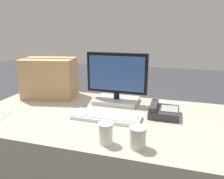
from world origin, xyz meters
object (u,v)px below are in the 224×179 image
(keyboard, at_px, (106,117))
(cardboard_box, at_px, (50,78))
(desk_phone, at_px, (163,111))
(spoon, at_px, (4,117))
(monitor, at_px, (117,83))
(paper_cup_left, at_px, (106,133))
(paper_cup_right, at_px, (138,137))

(keyboard, bearing_deg, cardboard_box, 153.12)
(desk_phone, bearing_deg, spoon, -161.73)
(monitor, height_order, cardboard_box, monitor)
(paper_cup_left, distance_m, paper_cup_right, 0.16)
(desk_phone, height_order, paper_cup_left, paper_cup_left)
(keyboard, bearing_deg, monitor, 94.06)
(paper_cup_left, distance_m, cardboard_box, 0.92)
(desk_phone, xyz_separation_m, paper_cup_right, (-0.09, -0.44, 0.02))
(spoon, xyz_separation_m, cardboard_box, (0.06, 0.48, 0.16))
(keyboard, distance_m, desk_phone, 0.38)
(monitor, relative_size, spoon, 2.69)
(paper_cup_left, height_order, spoon, paper_cup_left)
(paper_cup_left, xyz_separation_m, spoon, (-0.74, 0.13, -0.05))
(keyboard, bearing_deg, paper_cup_right, -48.27)
(paper_cup_left, bearing_deg, monitor, 100.19)
(desk_phone, height_order, spoon, desk_phone)
(desk_phone, xyz_separation_m, cardboard_box, (-0.94, 0.16, 0.13))
(monitor, bearing_deg, keyboard, -86.55)
(paper_cup_right, bearing_deg, paper_cup_left, -178.34)
(monitor, xyz_separation_m, paper_cup_right, (0.27, -0.61, -0.10))
(paper_cup_right, xyz_separation_m, cardboard_box, (-0.85, 0.60, 0.11))
(monitor, relative_size, cardboard_box, 1.02)
(spoon, relative_size, cardboard_box, 0.38)
(monitor, bearing_deg, spoon, -142.42)
(paper_cup_left, bearing_deg, spoon, 170.40)
(spoon, bearing_deg, cardboard_box, 159.00)
(keyboard, height_order, paper_cup_left, paper_cup_left)
(paper_cup_left, height_order, cardboard_box, cardboard_box)
(keyboard, height_order, paper_cup_right, paper_cup_right)
(paper_cup_left, bearing_deg, paper_cup_right, 1.66)
(paper_cup_left, xyz_separation_m, paper_cup_right, (0.16, 0.00, -0.00))
(keyboard, bearing_deg, spoon, -164.94)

